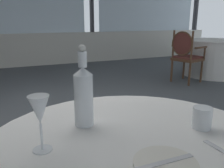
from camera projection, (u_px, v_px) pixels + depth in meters
The scene contains 9 objects.
ground_plane at pixel (58, 132), 2.61m from camera, with size 15.26×15.26×0.00m, color #4C5156.
window_wall_far at pixel (22, 21), 6.02m from camera, with size 11.74×0.14×2.88m.
side_plate at pixel (165, 164), 0.71m from camera, with size 0.19×0.19×0.01m, color silver.
butter_knife at pixel (166, 162), 0.70m from camera, with size 0.19×0.02×0.00m, color silver.
water_bottle at pixel (83, 94), 0.95m from camera, with size 0.08×0.08×0.33m.
wine_glass at pixel (39, 112), 0.75m from camera, with size 0.07×0.07×0.19m.
water_tumbler at pixel (202, 118), 0.94m from camera, with size 0.07×0.07×0.09m, color white.
background_table_1 at pixel (213, 58), 5.22m from camera, with size 1.30×1.30×0.77m.
dining_chair_1_0 at pixel (185, 53), 4.51m from camera, with size 0.57×0.62×1.00m.
Camera 1 is at (-0.41, -2.42, 1.19)m, focal length 38.29 mm.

